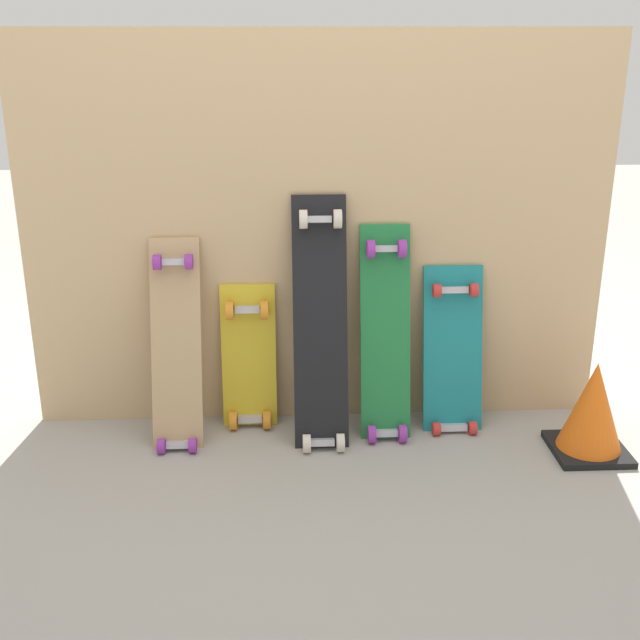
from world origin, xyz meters
name	(u,v)px	position (x,y,z in m)	size (l,w,h in m)	color
ground_plane	(319,420)	(0.00, 0.00, 0.00)	(12.00, 12.00, 0.00)	#9E9991
plywood_wall_panel	(318,235)	(0.00, 0.07, 0.73)	(2.17, 0.04, 1.46)	tan
skateboard_natural	(176,353)	(-0.53, -0.09, 0.33)	(0.18, 0.31, 0.81)	tan
skateboard_yellow	(249,364)	(-0.27, 0.00, 0.25)	(0.21, 0.14, 0.61)	gold
skateboard_black	(322,331)	(0.00, -0.10, 0.41)	(0.20, 0.33, 0.95)	black
skateboard_green	(386,341)	(0.24, -0.07, 0.36)	(0.19, 0.27, 0.84)	#1E7238
skateboard_teal	(453,359)	(0.51, -0.05, 0.27)	(0.22, 0.22, 0.69)	#197A7F
traffic_cone	(593,409)	(0.96, -0.30, 0.17)	(0.26, 0.26, 0.35)	black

